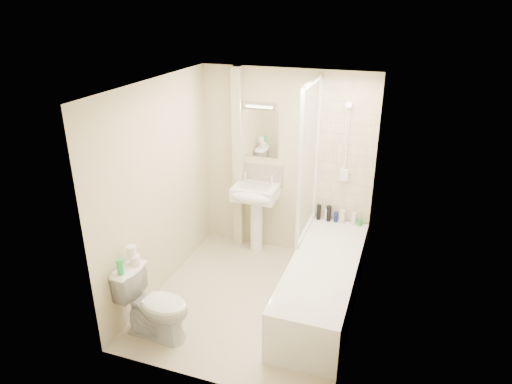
% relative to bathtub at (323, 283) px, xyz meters
% --- Properties ---
extents(floor, '(2.50, 2.50, 0.00)m').
position_rel_bathtub_xyz_m(floor, '(-0.75, -0.17, -0.29)').
color(floor, beige).
rests_on(floor, ground).
extents(wall_back, '(2.20, 0.02, 2.40)m').
position_rel_bathtub_xyz_m(wall_back, '(-0.75, 1.08, 0.91)').
color(wall_back, beige).
rests_on(wall_back, ground).
extents(wall_left, '(0.02, 2.50, 2.40)m').
position_rel_bathtub_xyz_m(wall_left, '(-1.85, -0.17, 0.91)').
color(wall_left, beige).
rests_on(wall_left, ground).
extents(wall_right, '(0.02, 2.50, 2.40)m').
position_rel_bathtub_xyz_m(wall_right, '(0.35, -0.17, 0.91)').
color(wall_right, beige).
rests_on(wall_right, ground).
extents(ceiling, '(2.20, 2.50, 0.02)m').
position_rel_bathtub_xyz_m(ceiling, '(-0.75, -0.17, 2.11)').
color(ceiling, white).
rests_on(ceiling, wall_back).
extents(tile_back, '(0.70, 0.01, 1.75)m').
position_rel_bathtub_xyz_m(tile_back, '(0.00, 1.07, 1.14)').
color(tile_back, beige).
rests_on(tile_back, wall_back).
extents(tile_right, '(0.01, 2.10, 1.75)m').
position_rel_bathtub_xyz_m(tile_right, '(0.34, 0.00, 1.14)').
color(tile_right, beige).
rests_on(tile_right, wall_right).
extents(pipe_boxing, '(0.12, 0.12, 2.40)m').
position_rel_bathtub_xyz_m(pipe_boxing, '(-1.37, 1.02, 0.91)').
color(pipe_boxing, beige).
rests_on(pipe_boxing, ground).
extents(splashback, '(0.60, 0.02, 0.30)m').
position_rel_bathtub_xyz_m(splashback, '(-1.08, 1.07, 0.74)').
color(splashback, beige).
rests_on(splashback, wall_back).
extents(mirror, '(0.46, 0.01, 0.60)m').
position_rel_bathtub_xyz_m(mirror, '(-1.08, 1.07, 1.29)').
color(mirror, white).
rests_on(mirror, wall_back).
extents(strip_light, '(0.42, 0.07, 0.07)m').
position_rel_bathtub_xyz_m(strip_light, '(-1.08, 1.05, 1.66)').
color(strip_light, silver).
rests_on(strip_light, wall_back).
extents(bathtub, '(0.70, 2.10, 0.55)m').
position_rel_bathtub_xyz_m(bathtub, '(0.00, 0.00, 0.00)').
color(bathtub, white).
rests_on(bathtub, ground).
extents(shower_screen, '(0.04, 0.92, 1.80)m').
position_rel_bathtub_xyz_m(shower_screen, '(-0.35, 0.63, 1.16)').
color(shower_screen, white).
rests_on(shower_screen, bathtub).
extents(shower_fixture, '(0.10, 0.16, 0.99)m').
position_rel_bathtub_xyz_m(shower_fixture, '(-0.00, 1.02, 1.26)').
color(shower_fixture, white).
rests_on(shower_fixture, wall_back).
extents(pedestal_sink, '(0.56, 0.50, 1.07)m').
position_rel_bathtub_xyz_m(pedestal_sink, '(-1.08, 0.84, 0.46)').
color(pedestal_sink, white).
rests_on(pedestal_sink, ground).
extents(bottle_black_a, '(0.06, 0.06, 0.20)m').
position_rel_bathtub_xyz_m(bottle_black_a, '(-0.27, 0.99, 0.36)').
color(bottle_black_a, black).
rests_on(bottle_black_a, bathtub).
extents(bottle_white_a, '(0.06, 0.06, 0.16)m').
position_rel_bathtub_xyz_m(bottle_white_a, '(-0.18, 0.99, 0.34)').
color(bottle_white_a, silver).
rests_on(bottle_white_a, bathtub).
extents(bottle_black_b, '(0.07, 0.07, 0.20)m').
position_rel_bathtub_xyz_m(bottle_black_b, '(-0.15, 0.99, 0.36)').
color(bottle_black_b, black).
rests_on(bottle_black_b, bathtub).
extents(bottle_blue, '(0.05, 0.05, 0.14)m').
position_rel_bathtub_xyz_m(bottle_blue, '(-0.05, 0.99, 0.33)').
color(bottle_blue, navy).
rests_on(bottle_blue, bathtub).
extents(bottle_cream, '(0.07, 0.07, 0.17)m').
position_rel_bathtub_xyz_m(bottle_cream, '(0.02, 0.99, 0.35)').
color(bottle_cream, beige).
rests_on(bottle_cream, bathtub).
extents(bottle_white_b, '(0.05, 0.05, 0.16)m').
position_rel_bathtub_xyz_m(bottle_white_b, '(0.17, 0.99, 0.34)').
color(bottle_white_b, white).
rests_on(bottle_white_b, bathtub).
extents(bottle_green, '(0.06, 0.06, 0.08)m').
position_rel_bathtub_xyz_m(bottle_green, '(0.25, 0.99, 0.30)').
color(bottle_green, green).
rests_on(bottle_green, bathtub).
extents(toilet, '(0.50, 0.77, 0.73)m').
position_rel_bathtub_xyz_m(toilet, '(-1.47, -1.02, 0.08)').
color(toilet, white).
rests_on(toilet, ground).
extents(toilet_roll_lower, '(0.11, 0.11, 0.10)m').
position_rel_bathtub_xyz_m(toilet_roll_lower, '(-1.70, -0.94, 0.49)').
color(toilet_roll_lower, white).
rests_on(toilet_roll_lower, toilet).
extents(toilet_roll_upper, '(0.10, 0.10, 0.10)m').
position_rel_bathtub_xyz_m(toilet_roll_upper, '(-1.74, -0.93, 0.59)').
color(toilet_roll_upper, white).
rests_on(toilet_roll_upper, toilet_roll_lower).
extents(green_bottle, '(0.06, 0.06, 0.16)m').
position_rel_bathtub_xyz_m(green_bottle, '(-1.73, -1.14, 0.52)').
color(green_bottle, '#28C05E').
rests_on(green_bottle, toilet).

